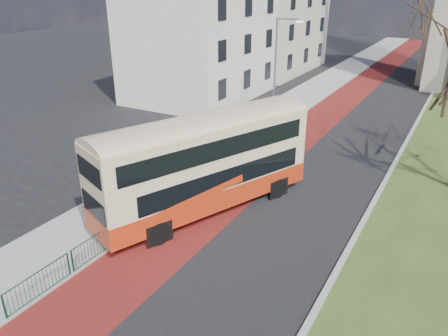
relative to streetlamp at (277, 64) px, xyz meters
The scene contains 11 objects.
ground 19.08m from the streetlamp, 76.42° to the right, with size 160.00×160.00×0.00m, color black.
road_carriageway 7.70m from the streetlamp, 18.88° to the left, with size 9.00×120.00×0.01m, color black.
bus_lane 5.91m from the streetlamp, 32.43° to the left, with size 3.40×120.00×0.01m, color #591414.
pavement_west 5.00m from the streetlamp, 108.07° to the left, with size 4.00×120.00×0.12m, color gray.
kerb_west 5.13m from the streetlamp, 56.03° to the left, with size 0.25×120.00×0.13m, color #999993.
kerb_east 12.07m from the streetlamp, 20.95° to the left, with size 0.25×80.00×0.13m, color #999993.
pedestrian_railing 14.64m from the streetlamp, 84.30° to the right, with size 0.07×24.00×1.12m.
street_block_near 10.62m from the streetlamp, 157.49° to the left, with size 10.30×14.30×13.00m.
street_block_far 22.24m from the streetlamp, 115.76° to the left, with size 10.30×16.30×11.50m.
streetlamp is the anchor object (origin of this frame).
bus 16.36m from the streetlamp, 78.73° to the right, with size 6.76×11.59×4.78m.
Camera 1 is at (9.27, -14.45, 10.79)m, focal length 35.00 mm.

